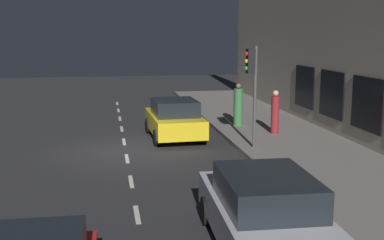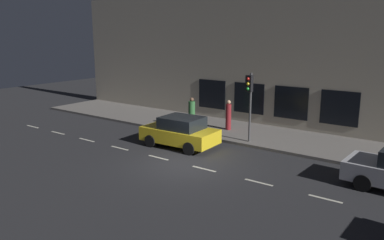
# 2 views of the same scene
# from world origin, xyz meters

# --- Properties ---
(ground_plane) EXTENTS (60.00, 60.00, 0.00)m
(ground_plane) POSITION_xyz_m (0.00, 0.00, 0.00)
(ground_plane) COLOR #28282B
(sidewalk) EXTENTS (4.50, 32.00, 0.15)m
(sidewalk) POSITION_xyz_m (6.25, 0.00, 0.07)
(sidewalk) COLOR slate
(sidewalk) RESTS_ON ground
(building_facade) EXTENTS (0.65, 32.00, 8.30)m
(building_facade) POSITION_xyz_m (8.80, 0.00, 4.14)
(building_facade) COLOR #B2A893
(building_facade) RESTS_ON ground
(lane_centre_line) EXTENTS (0.12, 27.20, 0.01)m
(lane_centre_line) POSITION_xyz_m (0.00, -1.00, 0.00)
(lane_centre_line) COLOR beige
(lane_centre_line) RESTS_ON ground
(traffic_light) EXTENTS (0.46, 0.32, 3.60)m
(traffic_light) POSITION_xyz_m (4.40, -0.77, 2.76)
(traffic_light) COLOR #424244
(traffic_light) RESTS_ON sidewalk
(parked_car_2) EXTENTS (2.11, 3.95, 1.58)m
(parked_car_2) POSITION_xyz_m (2.03, 1.87, 0.79)
(parked_car_2) COLOR gold
(parked_car_2) RESTS_ON ground
(pedestrian_0) EXTENTS (0.55, 0.55, 1.86)m
(pedestrian_0) POSITION_xyz_m (5.07, 3.37, 1.01)
(pedestrian_0) COLOR #336B38
(pedestrian_0) RESTS_ON sidewalk
(pedestrian_1) EXTENTS (0.41, 0.41, 1.76)m
(pedestrian_1) POSITION_xyz_m (6.09, 1.45, 0.98)
(pedestrian_1) COLOR maroon
(pedestrian_1) RESTS_ON sidewalk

